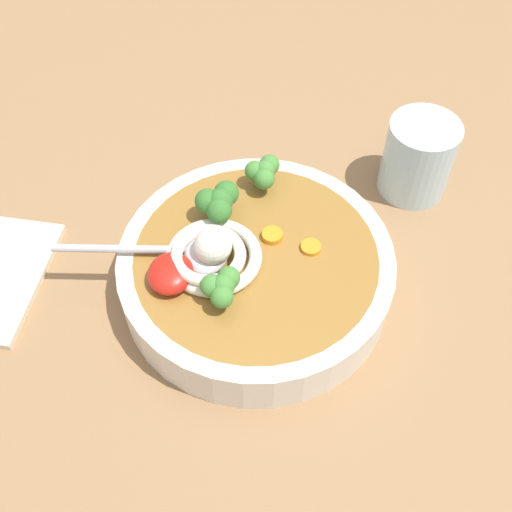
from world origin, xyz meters
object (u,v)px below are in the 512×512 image
at_px(soup_bowl, 256,271).
at_px(drinking_glass, 418,158).
at_px(noodle_pile, 212,254).
at_px(soup_spoon, 192,250).

distance_m(soup_bowl, drinking_glass, 0.23).
distance_m(soup_bowl, noodle_pile, 0.06).
distance_m(noodle_pile, drinking_glass, 0.27).
bearing_deg(soup_spoon, drinking_glass, -148.64).
xyz_separation_m(soup_bowl, soup_spoon, (0.00, -0.06, 0.03)).
relative_size(noodle_pile, drinking_glass, 1.13).
relative_size(soup_bowl, drinking_glass, 3.00).
bearing_deg(soup_bowl, noodle_pile, -75.58).
relative_size(soup_spoon, drinking_glass, 1.91).
xyz_separation_m(soup_bowl, noodle_pile, (0.01, -0.04, 0.04)).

